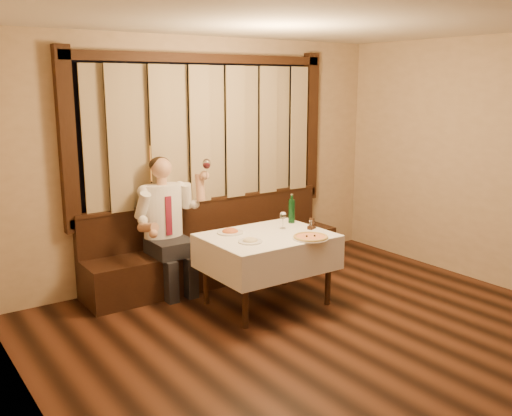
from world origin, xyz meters
TOP-DOWN VIEW (x-y plane):
  - room at (-0.00, 0.97)m, footprint 5.01×6.01m
  - banquette at (0.00, 2.72)m, footprint 3.20×0.61m
  - dining_table at (0.00, 1.70)m, footprint 1.27×0.97m
  - pizza at (0.26, 1.32)m, footprint 0.37×0.37m
  - pasta_red at (-0.28, 1.97)m, footprint 0.27×0.27m
  - pasta_cream at (-0.30, 1.57)m, footprint 0.24×0.24m
  - green_bottle at (0.52, 1.95)m, footprint 0.07×0.07m
  - table_wine_glass at (0.28, 1.80)m, footprint 0.07×0.07m
  - cruet_caddy at (0.53, 1.62)m, footprint 0.12×0.09m
  - seated_man at (-0.67, 2.63)m, footprint 0.85×0.63m

SIDE VIEW (x-z plane):
  - banquette at x=0.00m, z-range -0.16..0.78m
  - dining_table at x=0.00m, z-range 0.27..1.03m
  - pizza at x=0.26m, z-range 0.75..0.79m
  - pasta_cream at x=-0.30m, z-range 0.75..0.83m
  - pasta_red at x=-0.28m, z-range 0.75..0.84m
  - cruet_caddy at x=0.53m, z-range 0.74..0.86m
  - seated_man at x=-0.67m, z-range 0.11..1.61m
  - table_wine_glass at x=0.28m, z-range 0.80..0.99m
  - green_bottle at x=0.52m, z-range 0.73..1.06m
  - room at x=0.00m, z-range 0.09..2.91m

